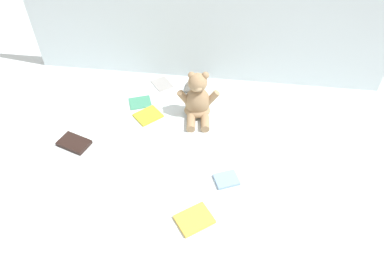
{
  "coord_description": "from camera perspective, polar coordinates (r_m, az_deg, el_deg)",
  "views": [
    {
      "loc": [
        0.14,
        -1.17,
        1.15
      ],
      "look_at": [
        0.0,
        -0.1,
        0.1
      ],
      "focal_mm": 33.83,
      "sensor_mm": 36.0,
      "label": 1
    }
  ],
  "objects": [
    {
      "name": "ground_plane",
      "position": [
        1.65,
        0.42,
        -0.09
      ],
      "size": [
        3.2,
        3.2,
        0.0
      ],
      "primitive_type": "plane",
      "color": "silver"
    },
    {
      "name": "backdrop_drape",
      "position": [
        1.8,
        2.15,
        15.91
      ],
      "size": [
        1.78,
        0.03,
        0.6
      ],
      "primitive_type": "cube",
      "color": "silver",
      "rests_on": "ground_plane"
    },
    {
      "name": "teddy_bear",
      "position": [
        1.66,
        0.98,
        4.31
      ],
      "size": [
        0.2,
        0.18,
        0.24
      ],
      "rotation": [
        0.0,
        0.0,
        0.12
      ],
      "color": "#9E7F5B",
      "rests_on": "ground_plane"
    },
    {
      "name": "book_case_0",
      "position": [
        1.86,
        0.37,
        6.26
      ],
      "size": [
        0.1,
        0.08,
        0.02
      ],
      "primitive_type": "cube",
      "rotation": [
        0.0,
        0.0,
        1.53
      ],
      "color": "#4F4D47",
      "rests_on": "ground_plane"
    },
    {
      "name": "book_case_1",
      "position": [
        1.72,
        -6.93,
        1.96
      ],
      "size": [
        0.15,
        0.15,
        0.01
      ],
      "primitive_type": "cube",
      "rotation": [
        0.0,
        0.0,
        2.35
      ],
      "color": "yellow",
      "rests_on": "ground_plane"
    },
    {
      "name": "book_case_2",
      "position": [
        1.8,
        -8.18,
        4.04
      ],
      "size": [
        0.13,
        0.12,
        0.01
      ],
      "primitive_type": "cube",
      "rotation": [
        0.0,
        0.0,
        5.08
      ],
      "color": "#3D8968",
      "rests_on": "ground_plane"
    },
    {
      "name": "book_case_3",
      "position": [
        1.65,
        -18.1,
        -2.27
      ],
      "size": [
        0.15,
        0.12,
        0.02
      ],
      "primitive_type": "cube",
      "rotation": [
        0.0,
        0.0,
        4.39
      ],
      "color": "black",
      "rests_on": "ground_plane"
    },
    {
      "name": "book_case_4",
      "position": [
        1.57,
        5.55,
        -3.06
      ],
      "size": [
        0.14,
        0.08,
        0.01
      ],
      "primitive_type": "cube",
      "rotation": [
        0.0,
        0.0,
        1.48
      ],
      "color": "white",
      "rests_on": "ground_plane"
    },
    {
      "name": "book_case_5",
      "position": [
        1.45,
        5.46,
        -8.09
      ],
      "size": [
        0.11,
        0.1,
        0.01
      ],
      "primitive_type": "cube",
      "rotation": [
        0.0,
        0.0,
        1.98
      ],
      "color": "#81A6CC",
      "rests_on": "ground_plane"
    },
    {
      "name": "book_case_6",
      "position": [
        1.34,
        0.38,
        -14.2
      ],
      "size": [
        0.16,
        0.15,
        0.01
      ],
      "primitive_type": "cube",
      "rotation": [
        0.0,
        0.0,
        5.36
      ],
      "color": "yellow",
      "rests_on": "ground_plane"
    },
    {
      "name": "book_case_7",
      "position": [
        1.9,
        -4.76,
        6.99
      ],
      "size": [
        0.13,
        0.14,
        0.01
      ],
      "primitive_type": "cube",
      "rotation": [
        0.0,
        0.0,
        0.68
      ],
      "color": "gray",
      "rests_on": "ground_plane"
    }
  ]
}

